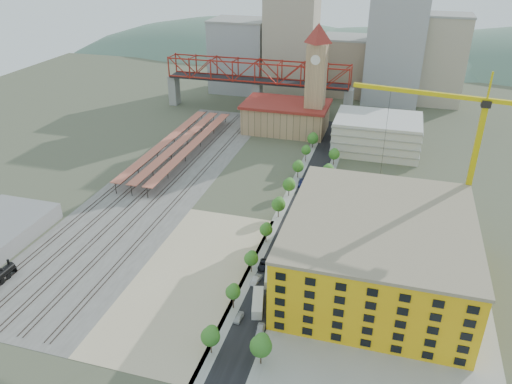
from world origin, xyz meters
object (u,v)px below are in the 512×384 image
(tower_crane, at_px, (465,142))
(construction_building, at_px, (378,251))
(clock_tower, at_px, (316,71))
(site_trailer_a, at_px, (258,303))
(site_trailer_b, at_px, (270,276))
(car_0, at_px, (239,318))
(site_trailer_d, at_px, (285,240))
(site_trailer_c, at_px, (283,243))

(tower_crane, bearing_deg, construction_building, -125.56)
(clock_tower, distance_m, site_trailer_a, 121.45)
(construction_building, height_order, site_trailer_b, construction_building)
(construction_building, distance_m, site_trailer_b, 28.11)
(tower_crane, height_order, car_0, tower_crane)
(tower_crane, distance_m, site_trailer_d, 55.52)
(construction_building, xyz_separation_m, site_trailer_c, (-26.00, 8.83, -8.20))
(construction_building, distance_m, site_trailer_c, 28.66)
(tower_crane, bearing_deg, site_trailer_c, -158.92)
(site_trailer_a, bearing_deg, site_trailer_c, 76.66)
(site_trailer_b, height_order, car_0, site_trailer_b)
(tower_crane, xyz_separation_m, site_trailer_a, (-44.60, -44.08, -29.34))
(site_trailer_b, relative_size, car_0, 2.32)
(construction_building, height_order, site_trailer_d, construction_building)
(site_trailer_c, bearing_deg, site_trailer_a, -100.03)
(site_trailer_c, bearing_deg, construction_building, -28.79)
(site_trailer_a, xyz_separation_m, car_0, (-3.00, -5.55, -0.64))
(site_trailer_c, bearing_deg, site_trailer_b, -100.03)
(clock_tower, bearing_deg, tower_crane, -54.58)
(site_trailer_b, height_order, site_trailer_c, site_trailer_b)
(clock_tower, bearing_deg, site_trailer_a, -86.12)
(site_trailer_d, distance_m, car_0, 34.33)
(construction_building, relative_size, car_0, 13.09)
(clock_tower, relative_size, site_trailer_d, 5.09)
(clock_tower, distance_m, tower_crane, 90.79)
(construction_building, height_order, tower_crane, tower_crane)
(clock_tower, xyz_separation_m, site_trailer_c, (8.00, -91.16, -27.49))
(car_0, bearing_deg, site_trailer_b, 83.82)
(site_trailer_c, distance_m, site_trailer_d, 1.77)
(construction_building, distance_m, car_0, 38.40)
(clock_tower, xyz_separation_m, site_trailer_d, (8.00, -89.40, -27.30))
(tower_crane, height_order, site_trailer_c, tower_crane)
(tower_crane, xyz_separation_m, car_0, (-47.60, -49.63, -29.98))
(site_trailer_b, relative_size, site_trailer_c, 1.02)
(construction_building, height_order, site_trailer_c, construction_building)
(tower_crane, relative_size, site_trailer_b, 5.54)
(site_trailer_d, bearing_deg, construction_building, -21.62)
(car_0, bearing_deg, site_trailer_d, 88.96)
(site_trailer_a, distance_m, site_trailer_d, 28.65)
(car_0, bearing_deg, tower_crane, 50.17)
(site_trailer_b, distance_m, car_0, 17.03)
(tower_crane, relative_size, site_trailer_d, 4.86)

